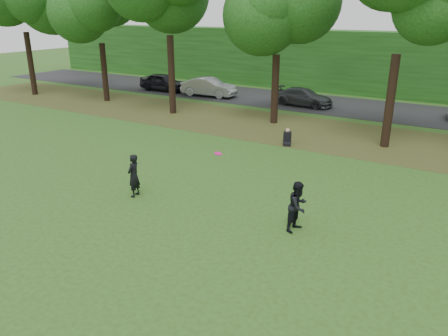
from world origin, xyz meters
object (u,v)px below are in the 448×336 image
Objects in this scene: frisbee at (218,154)px; seated_person at (287,138)px; player_right at (298,206)px; player_left at (134,176)px.

frisbee reaches higher than seated_person.
seated_person is (-1.08, 8.56, -1.75)m from frisbee.
frisbee is 0.34× the size of seated_person.
seated_person is at bearing 36.11° from player_right.
player_left is at bearing 106.80° from player_right.
player_right is 3.21m from frisbee.
player_right reaches higher than seated_person.
player_right is 1.98× the size of seated_person.
seated_person is (2.22, 9.22, -0.51)m from player_left.
player_left reaches higher than player_right.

